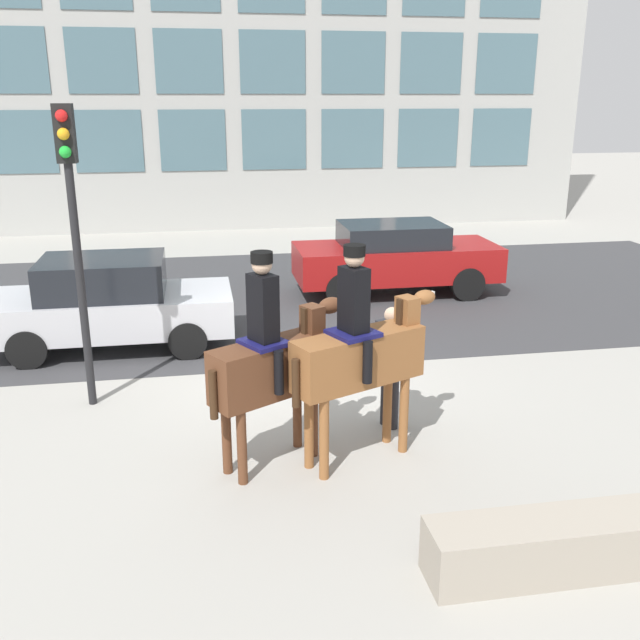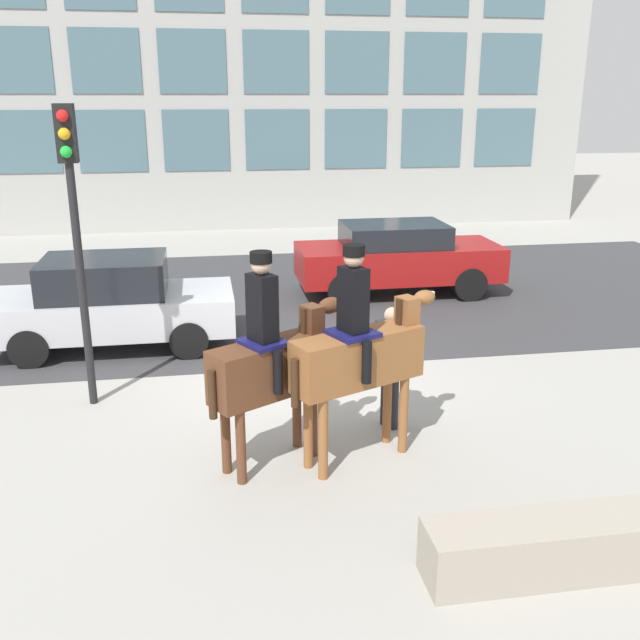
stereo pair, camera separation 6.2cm
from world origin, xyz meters
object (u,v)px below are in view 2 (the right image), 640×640
mounted_horse_lead (271,361)px  street_car_far_lane (398,257)px  pedestrian_bystander (390,358)px  street_car_near_lane (111,302)px  traffic_light (74,211)px  mounted_horse_companion (360,353)px  planter_ledge (570,545)px

mounted_horse_lead → street_car_far_lane: (3.40, 6.98, -0.46)m
pedestrian_bystander → street_car_near_lane: (-3.83, 3.77, -0.16)m
pedestrian_bystander → traffic_light: (-3.88, 1.39, 1.75)m
mounted_horse_lead → mounted_horse_companion: mounted_horse_companion is taller
traffic_light → planter_ledge: bearing=-43.6°
pedestrian_bystander → street_car_near_lane: 5.38m
mounted_horse_lead → planter_ledge: 3.57m
street_car_far_lane → planter_ledge: street_car_far_lane is taller
street_car_far_lane → traffic_light: 7.75m
planter_ledge → street_car_near_lane: bearing=124.3°
street_car_far_lane → traffic_light: traffic_light is taller
mounted_horse_lead → pedestrian_bystander: bearing=-6.0°
pedestrian_bystander → street_car_near_lane: size_ratio=0.40×
street_car_far_lane → planter_ledge: (-0.97, -9.40, -0.55)m
mounted_horse_lead → street_car_near_lane: mounted_horse_lead is taller
mounted_horse_companion → street_car_near_lane: 5.62m
mounted_horse_lead → pedestrian_bystander: (1.57, 0.70, -0.32)m
street_car_near_lane → planter_ledge: (4.69, -6.89, -0.52)m
street_car_far_lane → planter_ledge: 9.46m
mounted_horse_companion → planter_ledge: mounted_horse_companion is taller
mounted_horse_companion → street_car_far_lane: (2.39, 7.05, -0.52)m
mounted_horse_companion → pedestrian_bystander: mounted_horse_companion is taller
mounted_horse_companion → street_car_far_lane: size_ratio=0.60×
street_car_near_lane → street_car_far_lane: bearing=23.9°
street_car_far_lane → street_car_near_lane: bearing=-156.1°
pedestrian_bystander → traffic_light: traffic_light is taller
mounted_horse_lead → street_car_near_lane: bearing=86.8°
street_car_far_lane → pedestrian_bystander: bearing=-106.2°
traffic_light → mounted_horse_companion: bearing=-33.0°
mounted_horse_lead → pedestrian_bystander: 1.75m
traffic_light → planter_ledge: size_ratio=1.50×
pedestrian_bystander → planter_ledge: size_ratio=0.60×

